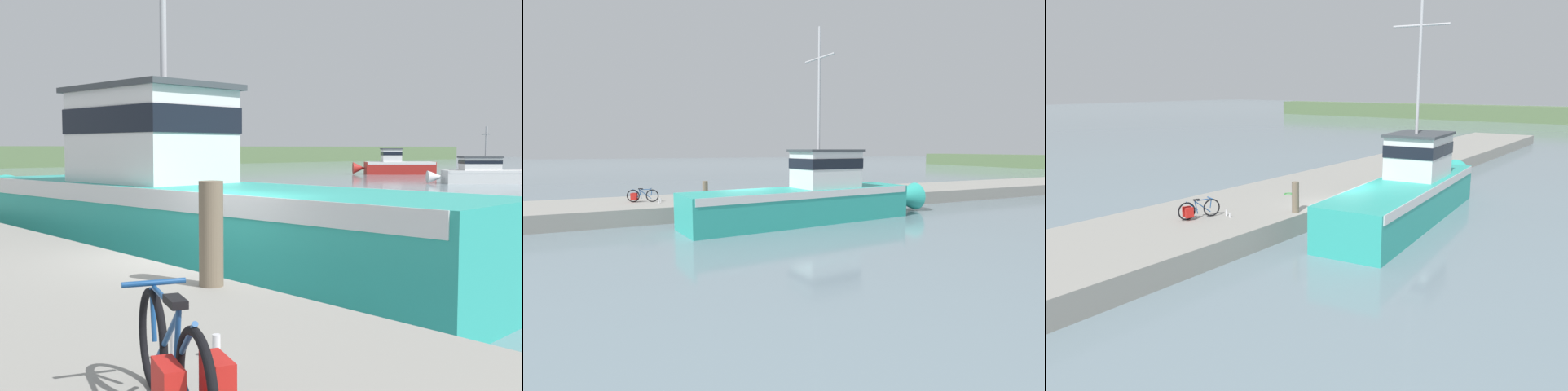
{
  "view_description": "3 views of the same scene",
  "coord_description": "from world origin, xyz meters",
  "views": [
    {
      "loc": [
        -5.88,
        -8.13,
        2.55
      ],
      "look_at": [
        -0.43,
        -1.82,
        1.93
      ],
      "focal_mm": 45.0,
      "sensor_mm": 36.0,
      "label": 1
    },
    {
      "loc": [
        20.55,
        -7.35,
        3.87
      ],
      "look_at": [
        0.45,
        2.18,
        1.33
      ],
      "focal_mm": 28.0,
      "sensor_mm": 36.0,
      "label": 2
    },
    {
      "loc": [
        11.09,
        -18.14,
        5.97
      ],
      "look_at": [
        -1.19,
        -0.99,
        1.44
      ],
      "focal_mm": 35.0,
      "sensor_mm": 36.0,
      "label": 3
    }
  ],
  "objects": [
    {
      "name": "ground_plane",
      "position": [
        0.0,
        0.0,
        0.0
      ],
      "size": [
        320.0,
        320.0,
        0.0
      ],
      "primitive_type": "plane",
      "color": "gray"
    },
    {
      "name": "water_bottle_by_bike",
      "position": [
        -2.8,
        -4.02,
        0.96
      ],
      "size": [
        0.07,
        0.07,
        0.19
      ],
      "primitive_type": "cylinder",
      "color": "silver",
      "rests_on": "dock_pier"
    },
    {
      "name": "mooring_post",
      "position": [
        -1.21,
        -1.8,
        1.5
      ],
      "size": [
        0.3,
        0.3,
        1.28
      ],
      "primitive_type": "cylinder",
      "color": "#756651",
      "rests_on": "dock_pier"
    },
    {
      "name": "boat_green_anchored",
      "position": [
        36.19,
        16.28,
        0.76
      ],
      "size": [
        6.87,
        6.18,
        4.0
      ],
      "rotation": [
        0.0,
        0.0,
        0.86
      ],
      "color": "silver",
      "rests_on": "ground_plane"
    },
    {
      "name": "bicycle_touring",
      "position": [
        -3.77,
        -4.92,
        1.22
      ],
      "size": [
        0.76,
        1.7,
        0.79
      ],
      "rotation": [
        0.0,
        0.0,
        -0.33
      ],
      "color": "black",
      "rests_on": "dock_pier"
    },
    {
      "name": "far_shoreline",
      "position": [
        30.0,
        74.58,
        1.35
      ],
      "size": [
        180.0,
        5.0,
        2.7
      ],
      "primitive_type": "cube",
      "color": "#567047",
      "rests_on": "ground_plane"
    },
    {
      "name": "boat_white_moored",
      "position": [
        44.3,
        30.41,
        0.89
      ],
      "size": [
        6.78,
        6.19,
        2.48
      ],
      "rotation": [
        0.0,
        0.0,
        0.85
      ],
      "color": "#AD231E",
      "rests_on": "ground_plane"
    },
    {
      "name": "fishing_boat_main",
      "position": [
        1.64,
        3.35,
        1.37
      ],
      "size": [
        4.03,
        15.13,
        10.17
      ],
      "rotation": [
        0.0,
        0.0,
        0.09
      ],
      "color": "teal",
      "rests_on": "ground_plane"
    },
    {
      "name": "water_bottle_on_curb",
      "position": [
        -3.12,
        -3.89,
        0.99
      ],
      "size": [
        0.07,
        0.07,
        0.25
      ],
      "primitive_type": "cylinder",
      "color": "silver",
      "rests_on": "dock_pier"
    }
  ]
}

